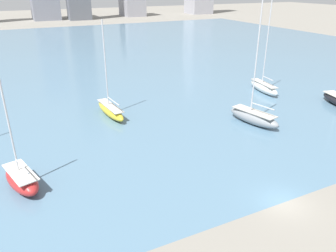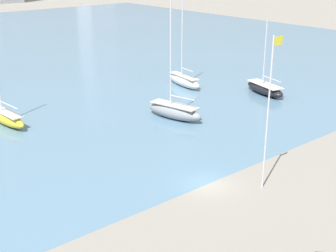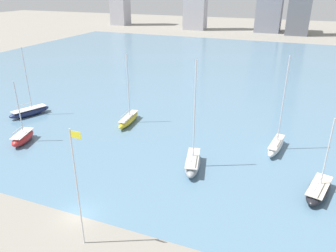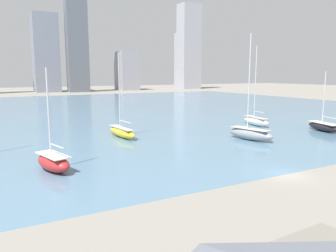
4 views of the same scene
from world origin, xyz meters
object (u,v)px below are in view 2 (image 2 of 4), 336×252
(flag_pole, at_px, (268,110))
(sailboat_gray, at_px, (174,110))
(sailboat_white, at_px, (184,80))
(sailboat_yellow, at_px, (5,117))
(sailboat_black, at_px, (265,88))

(flag_pole, xyz_separation_m, sailboat_gray, (5.95, 18.95, -6.14))
(sailboat_white, bearing_deg, sailboat_gray, -128.05)
(sailboat_yellow, relative_size, sailboat_white, 0.87)
(flag_pole, relative_size, sailboat_black, 1.25)
(flag_pole, bearing_deg, sailboat_yellow, 109.88)
(sailboat_white, bearing_deg, sailboat_yellow, -173.96)
(sailboat_yellow, height_order, sailboat_gray, sailboat_gray)
(flag_pole, height_order, sailboat_black, flag_pole)
(sailboat_black, height_order, sailboat_gray, sailboat_gray)
(sailboat_gray, xyz_separation_m, sailboat_white, (11.03, 10.58, -0.04))
(sailboat_yellow, xyz_separation_m, sailboat_white, (28.03, -1.03, 0.08))
(sailboat_black, height_order, sailboat_white, sailboat_white)
(sailboat_gray, bearing_deg, sailboat_white, 30.98)
(sailboat_yellow, xyz_separation_m, sailboat_gray, (17.00, -11.61, 0.12))
(flag_pole, distance_m, sailboat_white, 34.62)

